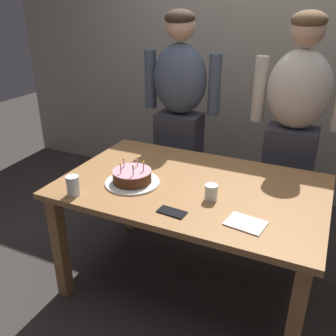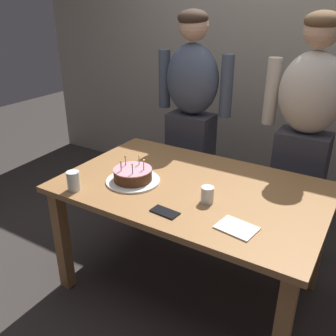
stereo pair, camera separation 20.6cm
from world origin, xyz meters
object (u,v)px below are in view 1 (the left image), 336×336
object	(u,v)px
birthday_cake	(132,178)
napkin_stack	(246,223)
cell_phone	(172,212)
water_glass_near	(73,186)
person_woman_cardigan	(292,134)
person_man_bearded	(179,119)
water_glass_far	(211,192)

from	to	relation	value
birthday_cake	napkin_stack	size ratio (longest dim) A/B	1.76
birthday_cake	cell_phone	bearing A→B (deg)	-30.03
water_glass_near	person_woman_cardigan	distance (m)	1.50
cell_phone	person_man_bearded	distance (m)	1.17
water_glass_far	person_woman_cardigan	bearing A→B (deg)	72.02
cell_phone	person_woman_cardigan	bearing A→B (deg)	73.77
water_glass_far	person_man_bearded	size ratio (longest dim) A/B	0.05
birthday_cake	cell_phone	size ratio (longest dim) A/B	2.20
person_woman_cardigan	water_glass_near	bearing A→B (deg)	49.19
water_glass_near	person_man_bearded	distance (m)	1.14
cell_phone	person_man_bearded	world-z (taller)	person_man_bearded
water_glass_near	cell_phone	distance (m)	0.57
water_glass_far	napkin_stack	distance (m)	0.28
cell_phone	napkin_stack	distance (m)	0.36
cell_phone	person_man_bearded	bearing A→B (deg)	116.56
water_glass_near	napkin_stack	world-z (taller)	water_glass_near
birthday_cake	person_woman_cardigan	bearing A→B (deg)	49.26
cell_phone	birthday_cake	bearing A→B (deg)	154.82
napkin_stack	cell_phone	bearing A→B (deg)	-171.25
birthday_cake	water_glass_far	bearing A→B (deg)	1.05
water_glass_near	cell_phone	bearing A→B (deg)	5.61
napkin_stack	person_woman_cardigan	size ratio (longest dim) A/B	0.11
water_glass_far	water_glass_near	bearing A→B (deg)	-159.36
napkin_stack	person_woman_cardigan	bearing A→B (deg)	86.83
water_glass_near	napkin_stack	size ratio (longest dim) A/B	0.62
cell_phone	person_man_bearded	size ratio (longest dim) A/B	0.09
water_glass_far	person_man_bearded	distance (m)	1.04
birthday_cake	napkin_stack	bearing A→B (deg)	-11.51
water_glass_far	cell_phone	world-z (taller)	water_glass_far
napkin_stack	person_man_bearded	bearing A→B (deg)	127.61
birthday_cake	person_woman_cardigan	xyz separation A→B (m)	(0.76, 0.88, 0.10)
person_man_bearded	napkin_stack	bearing A→B (deg)	127.61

